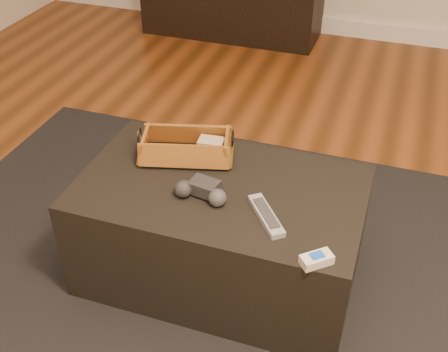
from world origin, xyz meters
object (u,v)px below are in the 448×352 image
(media_cabinet, at_px, (233,0))
(cream_gadget, at_px, (317,259))
(wicker_basket, at_px, (186,148))
(ottoman, at_px, (221,231))
(game_controller, at_px, (202,191))
(silver_remote, at_px, (266,215))
(tv_remote, at_px, (181,154))

(media_cabinet, distance_m, cream_gadget, 2.87)
(wicker_basket, relative_size, cream_gadget, 3.66)
(media_cabinet, xyz_separation_m, wicker_basket, (0.55, -2.24, 0.22))
(media_cabinet, xyz_separation_m, ottoman, (0.73, -2.37, -0.03))
(game_controller, bearing_deg, ottoman, 67.33)
(silver_remote, bearing_deg, tv_remote, 149.84)
(ottoman, xyz_separation_m, cream_gadget, (0.39, -0.27, 0.23))
(silver_remote, bearing_deg, wicker_basket, 147.08)
(ottoman, distance_m, silver_remote, 0.32)
(media_cabinet, height_order, silver_remote, media_cabinet)
(ottoman, relative_size, game_controller, 5.28)
(media_cabinet, height_order, ottoman, media_cabinet)
(ottoman, height_order, wicker_basket, wicker_basket)
(tv_remote, height_order, game_controller, game_controller)
(media_cabinet, xyz_separation_m, game_controller, (0.70, -2.45, 0.21))
(tv_remote, bearing_deg, game_controller, -72.65)
(ottoman, relative_size, wicker_basket, 2.65)
(ottoman, bearing_deg, tv_remote, 150.29)
(ottoman, bearing_deg, wicker_basket, 144.64)
(media_cabinet, distance_m, tv_remote, 2.33)
(wicker_basket, height_order, game_controller, wicker_basket)
(ottoman, xyz_separation_m, game_controller, (-0.04, -0.09, 0.24))
(tv_remote, bearing_deg, media_cabinet, 82.31)
(wicker_basket, relative_size, silver_remote, 1.92)
(ottoman, height_order, tv_remote, tv_remote)
(tv_remote, relative_size, wicker_basket, 0.48)
(ottoman, relative_size, cream_gadget, 9.70)
(tv_remote, distance_m, cream_gadget, 0.69)
(tv_remote, height_order, cream_gadget, cream_gadget)
(media_cabinet, bearing_deg, ottoman, -72.82)
(silver_remote, height_order, cream_gadget, cream_gadget)
(tv_remote, relative_size, cream_gadget, 1.76)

